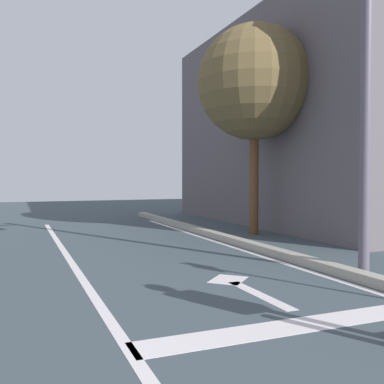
{
  "coord_description": "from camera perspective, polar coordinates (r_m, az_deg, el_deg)",
  "views": [
    {
      "loc": [
        -0.84,
        2.03,
        1.44
      ],
      "look_at": [
        1.48,
        7.72,
        1.24
      ],
      "focal_mm": 40.56,
      "sensor_mm": 36.0,
      "label": 1
    }
  ],
  "objects": [
    {
      "name": "roadside_tree",
      "position": [
        11.4,
        8.22,
        13.99
      ],
      "size": [
        2.91,
        2.91,
        5.31
      ],
      "color": "brown",
      "rests_on": "ground"
    },
    {
      "name": "lane_line_center",
      "position": [
        4.31,
        -9.8,
        -17.66
      ],
      "size": [
        0.12,
        20.0,
        0.01
      ],
      "primitive_type": "cube",
      "color": "silver",
      "rests_on": "ground"
    },
    {
      "name": "lane_arrow_head",
      "position": [
        6.27,
        4.77,
        -11.4
      ],
      "size": [
        0.71,
        0.71,
        0.01
      ],
      "primitive_type": "cube",
      "rotation": [
        0.0,
        0.0,
        0.79
      ],
      "color": "silver",
      "rests_on": "ground"
    },
    {
      "name": "lane_arrow_stem",
      "position": [
        5.54,
        8.86,
        -13.18
      ],
      "size": [
        0.16,
        1.4,
        0.01
      ],
      "primitive_type": "cube",
      "color": "silver",
      "rests_on": "ground"
    },
    {
      "name": "stop_bar",
      "position": [
        4.57,
        14.4,
        -16.53
      ],
      "size": [
        3.46,
        0.4,
        0.01
      ],
      "primitive_type": "cube",
      "color": "silver",
      "rests_on": "ground"
    }
  ]
}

